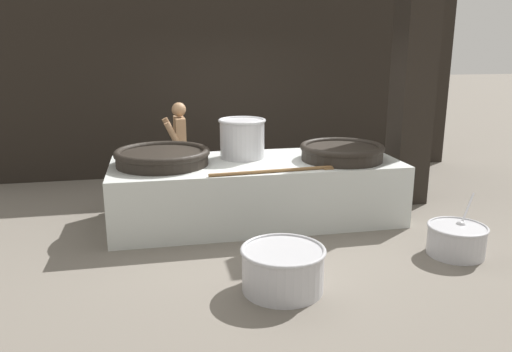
% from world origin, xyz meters
% --- Properties ---
extents(ground_plane, '(60.00, 60.00, 0.00)m').
position_xyz_m(ground_plane, '(0.00, 0.00, 0.00)').
color(ground_plane, slate).
extents(back_wall, '(8.56, 0.24, 3.47)m').
position_xyz_m(back_wall, '(0.00, 2.66, 1.74)').
color(back_wall, black).
rests_on(back_wall, ground_plane).
extents(support_pillar, '(0.48, 0.48, 3.47)m').
position_xyz_m(support_pillar, '(2.33, 0.38, 1.74)').
color(support_pillar, black).
rests_on(support_pillar, ground_plane).
extents(hearth_platform, '(3.69, 1.45, 0.79)m').
position_xyz_m(hearth_platform, '(0.00, 0.00, 0.39)').
color(hearth_platform, silver).
rests_on(hearth_platform, ground_plane).
extents(giant_wok_near, '(1.19, 1.19, 0.20)m').
position_xyz_m(giant_wok_near, '(-1.18, 0.04, 0.90)').
color(giant_wok_near, black).
rests_on(giant_wok_near, hearth_platform).
extents(giant_wok_far, '(1.09, 1.09, 0.21)m').
position_xyz_m(giant_wok_far, '(1.11, -0.15, 0.90)').
color(giant_wok_far, black).
rests_on(giant_wok_far, hearth_platform).
extents(stock_pot, '(0.63, 0.63, 0.52)m').
position_xyz_m(stock_pot, '(-0.14, 0.25, 1.06)').
color(stock_pot, '#B7B7BC').
rests_on(stock_pot, hearth_platform).
extents(stirring_paddle, '(1.52, 0.18, 0.04)m').
position_xyz_m(stirring_paddle, '(0.13, -0.62, 0.81)').
color(stirring_paddle, brown).
rests_on(stirring_paddle, hearth_platform).
extents(cook, '(0.35, 0.53, 1.46)m').
position_xyz_m(cook, '(-0.92, 1.02, 0.79)').
color(cook, '#9E7551').
rests_on(cook, ground_plane).
extents(prep_bowl_vegetables, '(0.72, 0.67, 0.59)m').
position_xyz_m(prep_bowl_vegetables, '(1.92, -1.58, 0.19)').
color(prep_bowl_vegetables, '#B7B7BC').
rests_on(prep_bowl_vegetables, ground_plane).
extents(prep_bowl_meat, '(0.80, 0.80, 0.42)m').
position_xyz_m(prep_bowl_meat, '(-0.15, -1.99, 0.23)').
color(prep_bowl_meat, '#B7B7BC').
rests_on(prep_bowl_meat, ground_plane).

